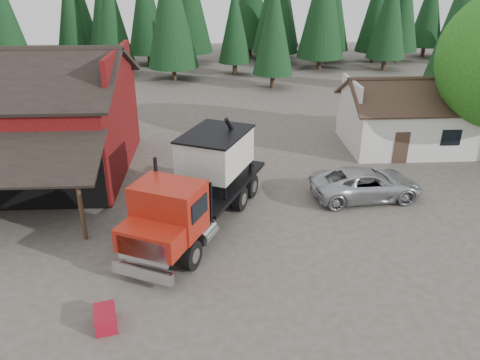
{
  "coord_description": "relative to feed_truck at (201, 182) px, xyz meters",
  "views": [
    {
      "loc": [
        0.28,
        -16.05,
        11.02
      ],
      "look_at": [
        1.37,
        4.08,
        1.8
      ],
      "focal_mm": 35.0,
      "sensor_mm": 36.0,
      "label": 1
    }
  ],
  "objects": [
    {
      "name": "feed_truck",
      "position": [
        0.0,
        0.0,
        0.0
      ],
      "size": [
        6.64,
        10.34,
        4.58
      ],
      "rotation": [
        0.0,
        0.0,
        -0.43
      ],
      "color": "black",
      "rests_on": "ground"
    },
    {
      "name": "near_pine_d",
      "position": [
        -3.54,
        30.83,
        5.25
      ],
      "size": [
        5.28,
        5.28,
        13.4
      ],
      "color": "#382619",
      "rests_on": "ground"
    },
    {
      "name": "red_barn",
      "position": [
        -10.54,
        6.73,
        0.55
      ],
      "size": [
        12.8,
        13.63,
        7.18
      ],
      "color": "maroon",
      "rests_on": "ground"
    },
    {
      "name": "silver_car",
      "position": [
        8.46,
        2.28,
        -1.35
      ],
      "size": [
        5.95,
        3.19,
        1.59
      ],
      "primitive_type": "imported",
      "rotation": [
        0.0,
        0.0,
        1.67
      ],
      "color": "#AFB2B7",
      "rests_on": "ground"
    },
    {
      "name": "near_pine_b",
      "position": [
        6.46,
        26.83,
        3.75
      ],
      "size": [
        3.96,
        3.96,
        10.4
      ],
      "color": "#382619",
      "rests_on": "ground"
    },
    {
      "name": "conifer_backdrop",
      "position": [
        0.46,
        38.83,
        -2.14
      ],
      "size": [
        76.0,
        16.0,
        16.0
      ],
      "primitive_type": null,
      "color": "black",
      "rests_on": "ground"
    },
    {
      "name": "near_pine_c",
      "position": [
        22.46,
        22.83,
        4.75
      ],
      "size": [
        4.84,
        4.84,
        12.4
      ],
      "color": "#382619",
      "rests_on": "ground"
    },
    {
      "name": "farmhouse",
      "position": [
        13.46,
        9.83,
        -0.47
      ],
      "size": [
        8.6,
        6.42,
        4.65
      ],
      "color": "silver",
      "rests_on": "ground"
    },
    {
      "name": "equip_box",
      "position": [
        -3.09,
        -6.71,
        -1.84
      ],
      "size": [
        0.96,
        1.24,
        0.6
      ],
      "primitive_type": "cube",
      "rotation": [
        0.0,
        0.0,
        0.26
      ],
      "color": "maroon",
      "rests_on": "ground"
    },
    {
      "name": "ground",
      "position": [
        0.46,
        -3.17,
        -2.14
      ],
      "size": [
        120.0,
        120.0,
        0.0
      ],
      "primitive_type": "plane",
      "color": "#4C453C",
      "rests_on": "ground"
    }
  ]
}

